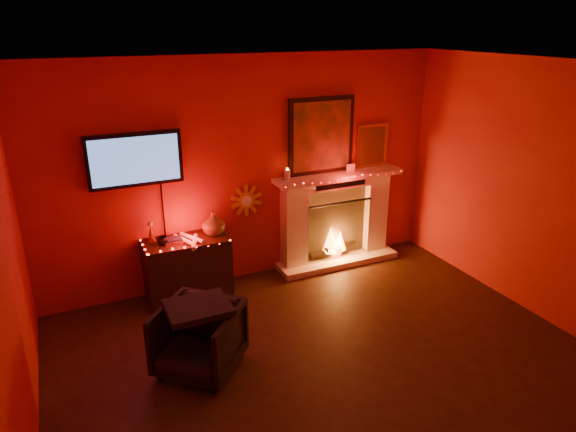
% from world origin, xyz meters
% --- Properties ---
extents(room, '(5.00, 5.00, 5.00)m').
position_xyz_m(room, '(0.00, 0.00, 1.35)').
color(room, black).
rests_on(room, ground).
extents(floor, '(5.00, 5.00, 0.00)m').
position_xyz_m(floor, '(0.00, 0.00, 0.00)').
color(floor, black).
rests_on(floor, ground).
extents(fireplace, '(1.72, 0.40, 2.18)m').
position_xyz_m(fireplace, '(1.14, 2.39, 0.72)').
color(fireplace, '#F0DDCA').
rests_on(fireplace, floor).
extents(tv, '(1.00, 0.07, 1.24)m').
position_xyz_m(tv, '(-1.30, 2.45, 1.65)').
color(tv, black).
rests_on(tv, room).
extents(sunburst_clock, '(0.40, 0.03, 0.40)m').
position_xyz_m(sunburst_clock, '(-0.05, 2.48, 1.00)').
color(sunburst_clock, gold).
rests_on(sunburst_clock, room).
extents(console_table, '(0.95, 0.58, 1.00)m').
position_xyz_m(console_table, '(-0.86, 2.26, 0.40)').
color(console_table, black).
rests_on(console_table, floor).
extents(armchair, '(0.99, 0.99, 0.65)m').
position_xyz_m(armchair, '(-1.12, 0.89, 0.32)').
color(armchair, black).
rests_on(armchair, floor).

